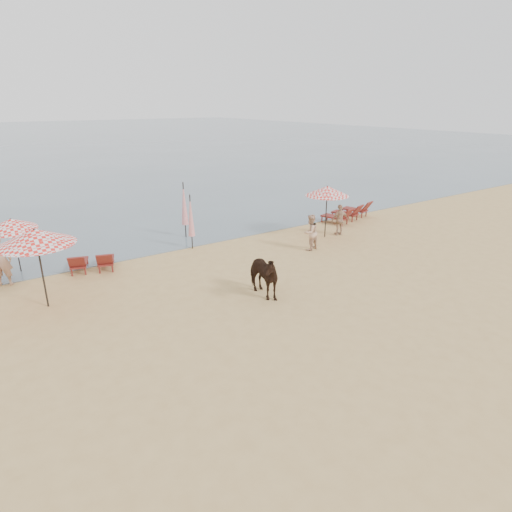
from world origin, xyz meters
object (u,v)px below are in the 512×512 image
(cow, at_px, (261,275))
(beachgoer_right_a, at_px, (310,232))
(umbrella_open_left_a, at_px, (36,237))
(umbrella_closed_left, at_px, (184,204))
(lounger_cluster_right, at_px, (349,212))
(lounger_cluster_left, at_px, (92,261))
(umbrella_open_left_b, at_px, (12,224))
(beachgoer_right_b, at_px, (340,220))
(beachgoer_left, at_px, (0,259))
(umbrella_open_right, at_px, (327,191))
(umbrella_closed_right, at_px, (191,216))

(cow, distance_m, beachgoer_right_a, 5.13)
(cow, bearing_deg, umbrella_open_left_a, 154.20)
(umbrella_closed_left, bearing_deg, lounger_cluster_right, -13.15)
(lounger_cluster_left, relative_size, umbrella_open_left_b, 0.88)
(umbrella_open_left_a, xyz_separation_m, beachgoer_right_a, (10.35, -0.45, -1.50))
(umbrella_closed_left, height_order, cow, umbrella_closed_left)
(lounger_cluster_left, bearing_deg, beachgoer_right_a, -0.15)
(beachgoer_right_b, bearing_deg, lounger_cluster_left, 2.38)
(beachgoer_left, height_order, beachgoer_right_a, beachgoer_left)
(lounger_cluster_left, xyz_separation_m, umbrella_open_left_a, (-1.95, -2.27, 1.90))
(lounger_cluster_right, xyz_separation_m, cow, (-9.36, -5.24, 0.33))
(umbrella_open_left_b, bearing_deg, umbrella_open_left_a, -81.03)
(lounger_cluster_right, height_order, cow, cow)
(lounger_cluster_right, bearing_deg, beachgoer_right_b, -159.56)
(cow, bearing_deg, lounger_cluster_right, 30.91)
(umbrella_closed_left, distance_m, beachgoer_right_b, 7.34)
(umbrella_open_right, bearing_deg, beachgoer_right_a, -174.21)
(umbrella_closed_right, distance_m, beachgoer_right_a, 5.13)
(lounger_cluster_left, height_order, beachgoer_left, beachgoer_left)
(umbrella_open_right, height_order, beachgoer_left, umbrella_open_right)
(lounger_cluster_left, bearing_deg, umbrella_closed_left, 39.56)
(umbrella_open_right, bearing_deg, umbrella_closed_right, 138.43)
(umbrella_open_left_a, distance_m, beachgoer_right_a, 10.47)
(lounger_cluster_left, distance_m, umbrella_open_right, 10.51)
(umbrella_open_left_a, relative_size, umbrella_open_right, 1.04)
(cow, bearing_deg, lounger_cluster_left, 128.39)
(umbrella_open_left_b, xyz_separation_m, beachgoer_left, (-0.60, -1.04, -0.92))
(lounger_cluster_left, relative_size, umbrella_open_right, 0.78)
(beachgoer_right_a, bearing_deg, lounger_cluster_left, -29.88)
(umbrella_closed_left, distance_m, cow, 7.35)
(umbrella_open_left_a, bearing_deg, umbrella_open_right, 18.02)
(beachgoer_left, distance_m, beachgoer_right_a, 11.69)
(lounger_cluster_right, relative_size, umbrella_open_left_a, 1.23)
(lounger_cluster_right, height_order, umbrella_open_left_a, umbrella_open_left_a)
(beachgoer_right_a, distance_m, beachgoer_right_b, 2.75)
(umbrella_open_left_b, bearing_deg, lounger_cluster_left, -27.70)
(umbrella_open_left_a, bearing_deg, beachgoer_right_b, 17.29)
(beachgoer_right_a, bearing_deg, beachgoer_right_b, -173.26)
(lounger_cluster_right, relative_size, beachgoer_right_a, 2.00)
(umbrella_open_right, height_order, beachgoer_right_b, umbrella_open_right)
(umbrella_open_left_b, bearing_deg, beachgoer_right_a, -17.20)
(umbrella_closed_left, bearing_deg, umbrella_closed_right, -105.96)
(lounger_cluster_right, xyz_separation_m, umbrella_open_right, (-3.16, -1.58, 1.77))
(lounger_cluster_right, bearing_deg, umbrella_closed_left, 151.44)
(umbrella_open_right, distance_m, umbrella_closed_right, 6.30)
(umbrella_closed_right, distance_m, beachgoer_right_b, 7.09)
(umbrella_open_right, relative_size, umbrella_closed_left, 0.93)
(umbrella_closed_left, distance_m, umbrella_closed_right, 1.71)
(lounger_cluster_right, xyz_separation_m, beachgoer_right_b, (-2.37, -1.71, 0.32))
(beachgoer_left, bearing_deg, beachgoer_right_b, -166.05)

